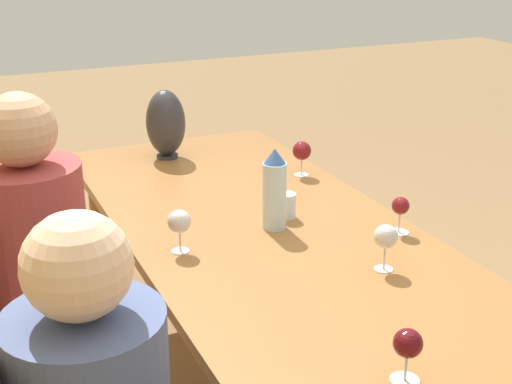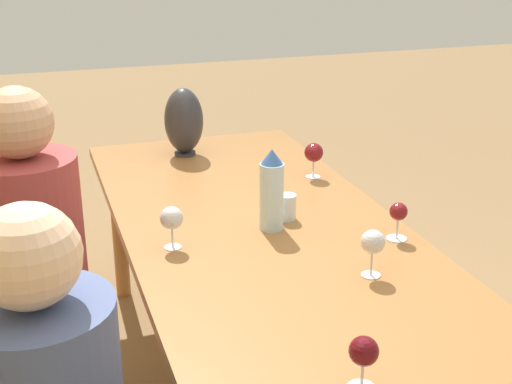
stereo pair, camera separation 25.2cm
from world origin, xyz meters
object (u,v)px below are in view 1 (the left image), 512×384
Objects in this scene: water_tumbler at (287,206)px; wine_glass_4 at (302,151)px; wine_glass_2 at (179,222)px; wine_glass_0 at (400,207)px; person_far at (41,274)px; wine_glass_3 at (386,237)px; water_bottle at (274,190)px; vase at (166,123)px; wine_glass_1 at (408,345)px; chair_far at (19,330)px.

water_tumbler is 0.63× the size of wine_glass_4.
wine_glass_2 is (-0.11, 0.44, 0.06)m from water_tumbler.
wine_glass_0 is 0.10× the size of person_far.
water_tumbler is at bearing 10.12° from wine_glass_3.
vase is (0.90, 0.10, 0.02)m from water_bottle.
wine_glass_4 is (0.38, -0.26, 0.06)m from water_tumbler.
person_far is (1.02, 0.68, -0.16)m from wine_glass_1.
wine_glass_4 is at bearing -74.24° from chair_far.
water_bottle is 0.46m from wine_glass_3.
vase is at bearing -15.35° from wine_glass_2.
wine_glass_2 is at bearing 16.06° from wine_glass_1.
wine_glass_3 is (-0.38, -0.53, 0.01)m from wine_glass_2.
wine_glass_3 reaches higher than wine_glass_4.
chair_far is (-0.34, 1.21, -0.35)m from wine_glass_4.
wine_glass_4 is (0.49, -0.70, 0.00)m from wine_glass_2.
person_far reaches higher than wine_glass_4.
chair_far reaches higher than wine_glass_1.
wine_glass_0 is at bearing -34.10° from wine_glass_1.
vase is at bearing -40.48° from person_far.
wine_glass_4 is at bearing -55.14° from wine_glass_2.
wine_glass_4 is (1.36, -0.45, 0.01)m from wine_glass_1.
wine_glass_4 reaches higher than wine_glass_2.
water_tumbler is (0.06, -0.08, -0.09)m from water_bottle.
water_bottle reaches higher than wine_glass_2.
chair_far is (0.31, 1.24, -0.34)m from wine_glass_0.
person_far reaches higher than water_bottle.
chair_far is (0.14, 0.51, -0.35)m from wine_glass_2.
wine_glass_0 is 0.87× the size of wine_glass_3.
vase is 0.64m from wine_glass_4.
wine_glass_2 is (0.87, 0.25, 0.01)m from wine_glass_1.
wine_glass_3 is at bearing 136.07° from wine_glass_0.
wine_glass_1 is 0.14× the size of chair_far.
wine_glass_1 is 1.32m from chair_far.
wine_glass_1 is 0.11× the size of person_far.
person_far is at bearing -90.00° from chair_far.
wine_glass_3 is 0.88m from wine_glass_4.
water_tumbler is 0.46m from wine_glass_4.
water_bottle is 2.22× the size of wine_glass_0.
wine_glass_1 is (-0.98, 0.19, 0.05)m from water_tumbler.
chair_far is (-0.80, 0.77, -0.41)m from vase.
water_bottle is at bearing -96.51° from chair_far.
water_bottle is 1.96× the size of wine_glass_4.
wine_glass_1 is at bearing 173.39° from water_bottle.
water_bottle is 0.81m from person_far.
water_tumbler is 0.87m from vase.
wine_glass_1 is at bearing -146.40° from person_far.
vase is at bearing 11.34° from wine_glass_3.
wine_glass_2 is at bearing 103.74° from water_tumbler.
person_far reaches higher than wine_glass_0.
person_far is at bearing 61.13° from wine_glass_3.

